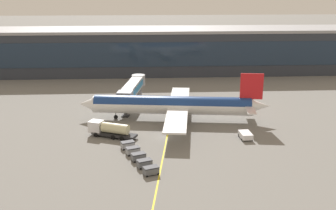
# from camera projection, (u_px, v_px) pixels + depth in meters

# --- Properties ---
(ground_plane) EXTENTS (700.00, 700.00, 0.00)m
(ground_plane) POSITION_uv_depth(u_px,v_px,m) (165.00, 137.00, 88.36)
(ground_plane) COLOR slate
(apron_lead_in_line) EXTENTS (10.42, 79.39, 0.01)m
(apron_lead_in_line) POSITION_uv_depth(u_px,v_px,m) (168.00, 134.00, 90.31)
(apron_lead_in_line) COLOR yellow
(apron_lead_in_line) RESTS_ON ground_plane
(terminal_building) EXTENTS (175.54, 20.87, 16.24)m
(terminal_building) POSITION_uv_depth(u_px,v_px,m) (124.00, 51.00, 149.80)
(terminal_building) COLOR #2D333D
(terminal_building) RESTS_ON ground_plane
(main_airliner) EXTENTS (46.23, 36.78, 11.94)m
(main_airliner) POSITION_uv_depth(u_px,v_px,m) (173.00, 105.00, 98.10)
(main_airliner) COLOR white
(main_airliner) RESTS_ON ground_plane
(jet_bridge) EXTENTS (7.11, 22.19, 6.54)m
(jet_bridge) POSITION_uv_depth(u_px,v_px,m) (133.00, 88.00, 110.10)
(jet_bridge) COLOR #B2B7BC
(jet_bridge) RESTS_ON ground_plane
(fuel_tanker) EXTENTS (10.91, 6.56, 3.25)m
(fuel_tanker) POSITION_uv_depth(u_px,v_px,m) (109.00, 129.00, 88.11)
(fuel_tanker) COLOR #232326
(fuel_tanker) RESTS_ON ground_plane
(pushback_tug) EXTENTS (2.52, 3.93, 1.40)m
(pushback_tug) POSITION_uv_depth(u_px,v_px,m) (246.00, 135.00, 87.19)
(pushback_tug) COLOR white
(pushback_tug) RESTS_ON ground_plane
(baggage_cart_0) EXTENTS (3.02, 2.37, 1.48)m
(baggage_cart_0) POSITION_uv_depth(u_px,v_px,m) (151.00, 170.00, 70.90)
(baggage_cart_0) COLOR #595B60
(baggage_cart_0) RESTS_ON ground_plane
(baggage_cart_1) EXTENTS (3.02, 2.37, 1.48)m
(baggage_cart_1) POSITION_uv_depth(u_px,v_px,m) (144.00, 163.00, 73.71)
(baggage_cart_1) COLOR #595B60
(baggage_cart_1) RESTS_ON ground_plane
(baggage_cart_2) EXTENTS (3.02, 2.37, 1.48)m
(baggage_cart_2) POSITION_uv_depth(u_px,v_px,m) (138.00, 157.00, 76.51)
(baggage_cart_2) COLOR #595B60
(baggage_cart_2) RESTS_ON ground_plane
(baggage_cart_3) EXTENTS (3.02, 2.37, 1.48)m
(baggage_cart_3) POSITION_uv_depth(u_px,v_px,m) (133.00, 150.00, 79.31)
(baggage_cart_3) COLOR gray
(baggage_cart_3) RESTS_ON ground_plane
(baggage_cart_4) EXTENTS (3.02, 2.37, 1.48)m
(baggage_cart_4) POSITION_uv_depth(u_px,v_px,m) (128.00, 145.00, 82.11)
(baggage_cart_4) COLOR gray
(baggage_cart_4) RESTS_ON ground_plane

